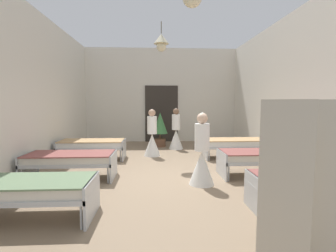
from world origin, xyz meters
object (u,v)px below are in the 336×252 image
(bed_right_row_0, at_px, (315,184))
(potted_plant, at_px, (160,126))
(bed_left_row_0, at_px, (26,189))
(nurse_mid_aisle, at_px, (152,139))
(bed_left_row_2, at_px, (92,145))
(nurse_near_aisle, at_px, (176,134))
(bed_right_row_1, at_px, (262,157))
(nurse_far_aisle, at_px, (202,159))
(privacy_screen, at_px, (331,200))
(bed_right_row_2, at_px, (235,143))
(bed_left_row_1, at_px, (71,159))

(bed_right_row_0, xyz_separation_m, potted_plant, (-2.24, 5.84, 0.33))
(bed_left_row_0, bearing_deg, nurse_mid_aisle, 67.27)
(bed_left_row_2, relative_size, nurse_near_aisle, 1.28)
(bed_right_row_1, bearing_deg, bed_right_row_0, -90.00)
(bed_left_row_2, height_order, nurse_mid_aisle, nurse_mid_aisle)
(nurse_near_aisle, bearing_deg, nurse_mid_aisle, -18.33)
(bed_right_row_1, distance_m, nurse_far_aisle, 1.57)
(nurse_near_aisle, distance_m, nurse_mid_aisle, 1.42)
(bed_left_row_2, bearing_deg, bed_right_row_0, -41.54)
(bed_left_row_0, xyz_separation_m, bed_right_row_1, (4.29, 1.90, 0.00))
(privacy_screen, bearing_deg, nurse_far_aisle, 120.41)
(bed_right_row_0, relative_size, bed_right_row_2, 1.00)
(bed_left_row_2, xyz_separation_m, nurse_near_aisle, (2.62, 1.54, 0.09))
(bed_left_row_2, xyz_separation_m, privacy_screen, (3.34, -5.39, 0.41))
(bed_left_row_0, bearing_deg, bed_left_row_2, 90.00)
(bed_right_row_0, distance_m, bed_left_row_2, 5.73)
(bed_left_row_1, bearing_deg, bed_left_row_0, -90.00)
(bed_right_row_1, bearing_deg, bed_left_row_1, 180.00)
(nurse_far_aisle, distance_m, potted_plant, 4.52)
(bed_right_row_0, bearing_deg, nurse_far_aisle, 136.98)
(bed_right_row_0, xyz_separation_m, bed_right_row_2, (0.00, 3.80, 0.00))
(bed_left_row_1, height_order, bed_left_row_2, same)
(nurse_mid_aisle, relative_size, potted_plant, 1.14)
(bed_right_row_1, bearing_deg, nurse_near_aisle, 115.92)
(bed_left_row_0, xyz_separation_m, potted_plant, (2.05, 5.84, 0.33))
(bed_left_row_1, bearing_deg, bed_right_row_2, 23.89)
(bed_right_row_2, distance_m, nurse_far_aisle, 2.84)
(potted_plant, bearing_deg, bed_right_row_1, -60.41)
(bed_left_row_2, relative_size, potted_plant, 1.45)
(bed_left_row_2, bearing_deg, potted_plant, 44.82)
(bed_left_row_2, bearing_deg, nurse_mid_aisle, 13.02)
(bed_left_row_1, bearing_deg, potted_plant, 62.48)
(bed_left_row_0, relative_size, privacy_screen, 1.12)
(privacy_screen, bearing_deg, nurse_mid_aisle, 125.44)
(nurse_near_aisle, distance_m, privacy_screen, 6.98)
(nurse_far_aisle, bearing_deg, bed_right_row_2, 135.90)
(nurse_mid_aisle, distance_m, nurse_far_aisle, 3.01)
(bed_right_row_2, height_order, nurse_near_aisle, nurse_near_aisle)
(nurse_near_aisle, bearing_deg, bed_left_row_2, -40.88)
(bed_right_row_1, height_order, nurse_near_aisle, nurse_near_aisle)
(bed_left_row_0, relative_size, nurse_near_aisle, 1.28)
(nurse_mid_aisle, bearing_deg, nurse_far_aisle, 74.17)
(bed_right_row_2, relative_size, nurse_far_aisle, 1.28)
(bed_right_row_0, xyz_separation_m, bed_left_row_1, (-4.29, 1.90, 0.00))
(bed_right_row_2, height_order, potted_plant, potted_plant)
(bed_left_row_0, xyz_separation_m, nurse_mid_aisle, (1.76, 4.21, 0.09))
(bed_left_row_1, distance_m, nurse_far_aisle, 2.85)
(bed_right_row_0, relative_size, nurse_mid_aisle, 1.28)
(bed_left_row_1, bearing_deg, bed_right_row_0, -23.89)
(bed_right_row_1, relative_size, nurse_far_aisle, 1.28)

